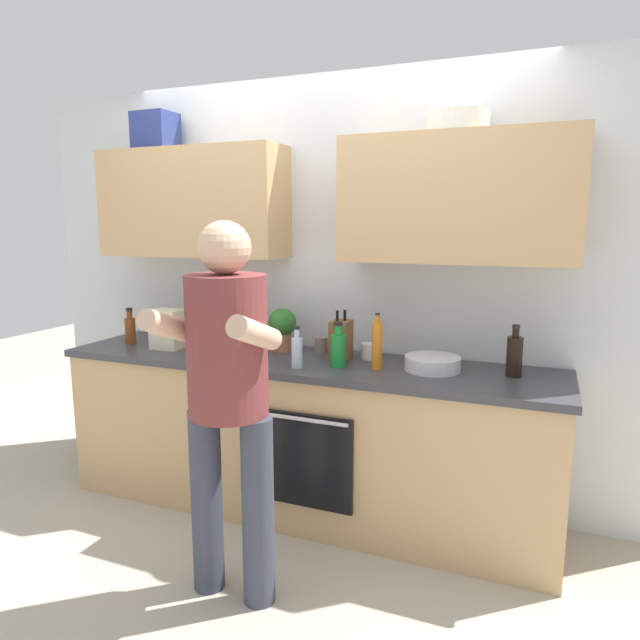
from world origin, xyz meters
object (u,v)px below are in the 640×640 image
(potted_herb, at_px, (282,326))
(bottle_juice, at_px, (377,345))
(mixing_bowl, at_px, (432,363))
(knife_block, at_px, (341,340))
(bottle_soy, at_px, (514,355))
(grocery_bag_rice, at_px, (168,329))
(person_standing, at_px, (228,384))
(cup_stoneware, at_px, (321,345))
(bottle_soda, at_px, (338,348))
(cup_coffee, at_px, (368,351))
(bottle_vinegar, at_px, (130,329))
(bottle_water, at_px, (297,351))
(grocery_bag_crisps, at_px, (236,341))

(potted_herb, bearing_deg, bottle_juice, -17.05)
(mixing_bowl, distance_m, knife_block, 0.53)
(bottle_soy, height_order, grocery_bag_rice, bottle_soy)
(person_standing, height_order, cup_stoneware, person_standing)
(bottle_juice, xyz_separation_m, bottle_soda, (-0.21, -0.03, -0.03))
(bottle_soy, distance_m, knife_block, 0.92)
(cup_coffee, height_order, knife_block, knife_block)
(bottle_vinegar, xyz_separation_m, cup_coffee, (1.53, 0.16, -0.05))
(cup_coffee, bearing_deg, bottle_juice, -61.77)
(bottle_water, distance_m, knife_block, 0.30)
(knife_block, relative_size, grocery_bag_rice, 1.18)
(mixing_bowl, height_order, grocery_bag_rice, grocery_bag_rice)
(potted_herb, bearing_deg, bottle_soda, -27.31)
(cup_stoneware, distance_m, potted_herb, 0.26)
(knife_block, bearing_deg, bottle_juice, -27.54)
(grocery_bag_crisps, bearing_deg, knife_block, 6.58)
(bottle_vinegar, distance_m, bottle_water, 1.24)
(cup_stoneware, xyz_separation_m, grocery_bag_crisps, (-0.46, -0.19, 0.02))
(grocery_bag_crisps, bearing_deg, bottle_juice, -3.60)
(bottle_juice, bearing_deg, cup_coffee, 118.23)
(person_standing, height_order, bottle_soda, person_standing)
(mixing_bowl, xyz_separation_m, grocery_bag_crisps, (-1.15, -0.03, 0.03))
(bottle_vinegar, height_order, mixing_bowl, bottle_vinegar)
(mixing_bowl, relative_size, knife_block, 1.03)
(person_standing, bearing_deg, potted_herb, 102.13)
(bottle_vinegar, relative_size, grocery_bag_rice, 0.95)
(bottle_vinegar, xyz_separation_m, mixing_bowl, (1.91, 0.05, -0.06))
(bottle_soda, distance_m, grocery_bag_crisps, 0.67)
(bottle_water, bearing_deg, grocery_bag_rice, 171.85)
(bottle_vinegar, xyz_separation_m, grocery_bag_crisps, (0.76, 0.02, -0.02))
(grocery_bag_crisps, bearing_deg, bottle_soy, 2.23)
(bottle_water, distance_m, grocery_bag_rice, 0.93)
(bottle_vinegar, bearing_deg, potted_herb, 9.03)
(grocery_bag_crisps, bearing_deg, bottle_soda, -7.06)
(cup_stoneware, height_order, grocery_bag_rice, grocery_bag_rice)
(bottle_water, height_order, grocery_bag_rice, grocery_bag_rice)
(bottle_juice, height_order, bottle_soda, bottle_juice)
(grocery_bag_rice, bearing_deg, grocery_bag_crisps, 6.34)
(bottle_soda, distance_m, bottle_vinegar, 1.43)
(knife_block, height_order, grocery_bag_crisps, knife_block)
(knife_block, bearing_deg, cup_coffee, 27.85)
(cup_coffee, bearing_deg, bottle_water, -131.82)
(bottle_soda, xyz_separation_m, knife_block, (-0.04, 0.16, 0.01))
(bottle_vinegar, relative_size, knife_block, 0.81)
(mixing_bowl, xyz_separation_m, grocery_bag_rice, (-1.60, -0.08, 0.08))
(bottle_juice, distance_m, bottle_soda, 0.21)
(bottle_water, relative_size, cup_coffee, 2.51)
(knife_block, distance_m, grocery_bag_crisps, 0.64)
(bottle_soy, xyz_separation_m, grocery_bag_crisps, (-1.55, -0.06, -0.04))
(potted_herb, height_order, grocery_bag_rice, potted_herb)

